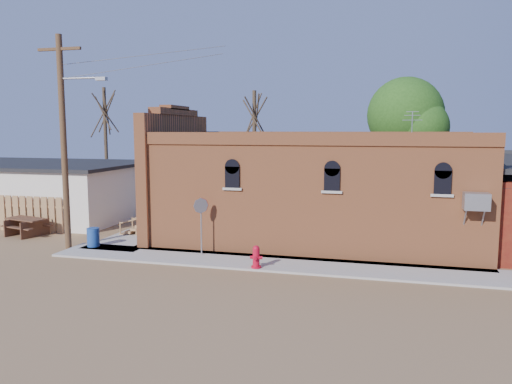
% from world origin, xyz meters
% --- Properties ---
extents(ground, '(120.00, 120.00, 0.00)m').
position_xyz_m(ground, '(0.00, 0.00, 0.00)').
color(ground, brown).
rests_on(ground, ground).
extents(sidewalk_south, '(19.00, 2.20, 0.08)m').
position_xyz_m(sidewalk_south, '(1.50, 0.90, 0.04)').
color(sidewalk_south, '#9E9991').
rests_on(sidewalk_south, ground).
extents(sidewalk_west, '(2.60, 10.00, 0.08)m').
position_xyz_m(sidewalk_west, '(-6.30, 6.00, 0.04)').
color(sidewalk_west, '#9E9991').
rests_on(sidewalk_west, ground).
extents(brick_bar, '(16.40, 7.97, 6.30)m').
position_xyz_m(brick_bar, '(1.64, 5.49, 2.34)').
color(brick_bar, '#CC6E3E').
rests_on(brick_bar, ground).
extents(wood_fence, '(5.20, 0.10, 1.80)m').
position_xyz_m(wood_fence, '(-12.80, 3.80, 0.90)').
color(wood_fence, '#A06748').
rests_on(wood_fence, ground).
extents(utility_pole, '(3.12, 0.26, 9.00)m').
position_xyz_m(utility_pole, '(-8.14, 1.20, 4.77)').
color(utility_pole, '#4A311D').
rests_on(utility_pole, ground).
extents(tree_bare_near, '(2.80, 2.80, 7.65)m').
position_xyz_m(tree_bare_near, '(-3.00, 13.00, 5.96)').
color(tree_bare_near, '#4B3F2B').
rests_on(tree_bare_near, ground).
extents(tree_bare_far, '(2.80, 2.80, 8.16)m').
position_xyz_m(tree_bare_far, '(-14.00, 14.00, 6.36)').
color(tree_bare_far, '#4B3F2B').
rests_on(tree_bare_far, ground).
extents(tree_leafy, '(4.40, 4.40, 8.15)m').
position_xyz_m(tree_leafy, '(6.00, 13.50, 5.93)').
color(tree_leafy, '#4B3F2B').
rests_on(tree_leafy, ground).
extents(fire_hydrant, '(0.49, 0.48, 0.84)m').
position_xyz_m(fire_hydrant, '(0.51, -0.00, 0.49)').
color(fire_hydrant, '#BB0A24').
rests_on(fire_hydrant, sidewalk_south).
extents(stop_sign, '(0.47, 0.50, 2.32)m').
position_xyz_m(stop_sign, '(-2.12, 1.33, 1.86)').
color(stop_sign, '#94949A').
rests_on(stop_sign, sidewalk_south).
extents(trash_barrel, '(0.64, 0.64, 0.81)m').
position_xyz_m(trash_barrel, '(-7.17, 1.50, 0.48)').
color(trash_barrel, navy).
rests_on(trash_barrel, sidewalk_west).
extents(picnic_table, '(2.37, 1.99, 0.86)m').
position_xyz_m(picnic_table, '(-11.75, 2.99, 0.56)').
color(picnic_table, '#4F2F1F').
rests_on(picnic_table, ground).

